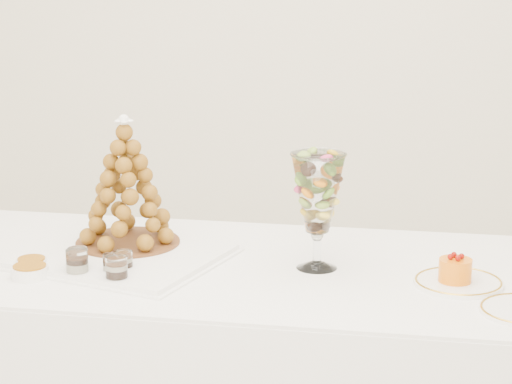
# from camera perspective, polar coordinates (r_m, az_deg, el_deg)

# --- Properties ---
(lace_tray) EXTENTS (0.69, 0.59, 0.02)m
(lace_tray) POSITION_cam_1_polar(r_m,az_deg,el_deg) (2.81, -8.29, -3.56)
(lace_tray) COLOR white
(lace_tray) RESTS_ON buffet_table
(macaron_vase) EXTENTS (0.14, 0.14, 0.31)m
(macaron_vase) POSITION_cam_1_polar(r_m,az_deg,el_deg) (2.65, 3.55, -0.14)
(macaron_vase) COLOR white
(macaron_vase) RESTS_ON buffet_table
(cake_plate) EXTENTS (0.23, 0.23, 0.01)m
(cake_plate) POSITION_cam_1_polar(r_m,az_deg,el_deg) (2.63, 11.48, -5.10)
(cake_plate) COLOR white
(cake_plate) RESTS_ON buffet_table
(verrine_a) EXTENTS (0.07, 0.07, 0.07)m
(verrine_a) POSITION_cam_1_polar(r_m,az_deg,el_deg) (2.69, -10.14, -3.90)
(verrine_a) COLOR white
(verrine_a) RESTS_ON buffet_table
(verrine_b) EXTENTS (0.05, 0.05, 0.06)m
(verrine_b) POSITION_cam_1_polar(r_m,az_deg,el_deg) (2.65, -8.25, -4.19)
(verrine_b) COLOR white
(verrine_b) RESTS_ON buffet_table
(verrine_c) EXTENTS (0.05, 0.05, 0.06)m
(verrine_c) POSITION_cam_1_polar(r_m,az_deg,el_deg) (2.67, -7.55, -4.00)
(verrine_c) COLOR white
(verrine_c) RESTS_ON buffet_table
(verrine_d) EXTENTS (0.06, 0.06, 0.08)m
(verrine_d) POSITION_cam_1_polar(r_m,az_deg,el_deg) (2.65, -10.18, -4.09)
(verrine_d) COLOR white
(verrine_d) RESTS_ON buffet_table
(verrine_e) EXTENTS (0.07, 0.07, 0.08)m
(verrine_e) POSITION_cam_1_polar(r_m,az_deg,el_deg) (2.59, -7.97, -4.47)
(verrine_e) COLOR white
(verrine_e) RESTS_ON buffet_table
(ramekin_back) EXTENTS (0.08, 0.08, 0.03)m
(ramekin_back) POSITION_cam_1_polar(r_m,az_deg,el_deg) (2.76, -12.70, -4.03)
(ramekin_back) COLOR white
(ramekin_back) RESTS_ON buffet_table
(ramekin_front) EXTENTS (0.10, 0.10, 0.03)m
(ramekin_front) POSITION_cam_1_polar(r_m,az_deg,el_deg) (2.69, -12.80, -4.48)
(ramekin_front) COLOR white
(ramekin_front) RESTS_ON buffet_table
(croquembouche) EXTENTS (0.30, 0.30, 0.37)m
(croquembouche) POSITION_cam_1_polar(r_m,az_deg,el_deg) (2.83, -7.45, 0.58)
(croquembouche) COLOR brown
(croquembouche) RESTS_ON lace_tray
(mousse_cake) EXTENTS (0.09, 0.09, 0.07)m
(mousse_cake) POSITION_cam_1_polar(r_m,az_deg,el_deg) (2.61, 11.32, -4.38)
(mousse_cake) COLOR orange
(mousse_cake) RESTS_ON cake_plate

